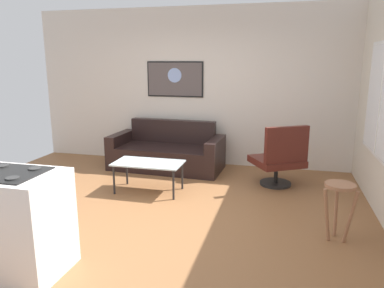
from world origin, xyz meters
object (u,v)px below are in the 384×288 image
at_px(armchair, 280,158).
at_px(wall_painting, 175,79).
at_px(couch, 167,153).
at_px(coffee_table, 148,165).
at_px(bar_stool, 339,197).

distance_m(armchair, wall_painting, 2.44).
relative_size(couch, coffee_table, 2.01).
height_order(couch, bar_stool, couch).
bearing_deg(armchair, coffee_table, -159.47).
bearing_deg(armchair, couch, 165.01).
bearing_deg(armchair, bar_stool, -68.26).
bearing_deg(couch, coffee_table, -84.81).
relative_size(coffee_table, bar_stool, 1.57).
bearing_deg(bar_stool, armchair, 111.74).
bearing_deg(wall_painting, coffee_table, -86.55).
xyz_separation_m(coffee_table, armchair, (1.83, 0.69, 0.04)).
distance_m(coffee_table, wall_painting, 2.04).
height_order(coffee_table, bar_stool, bar_stool).
xyz_separation_m(couch, bar_stool, (2.57, -2.10, 0.21)).
xyz_separation_m(armchair, wall_painting, (-1.93, 1.00, 1.10)).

